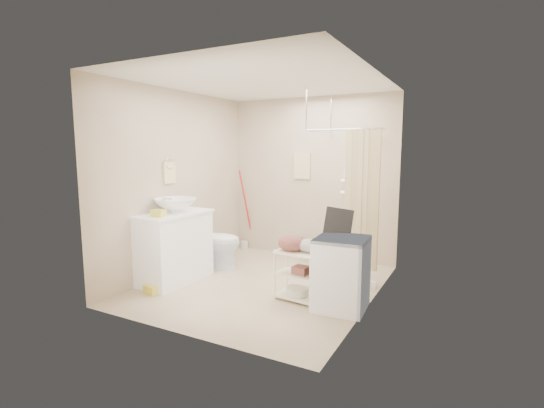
{
  "coord_description": "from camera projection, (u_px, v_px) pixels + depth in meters",
  "views": [
    {
      "loc": [
        2.43,
        -4.37,
        1.77
      ],
      "look_at": [
        -0.01,
        0.25,
        1.04
      ],
      "focal_mm": 26.0,
      "sensor_mm": 36.0,
      "label": 1
    }
  ],
  "objects": [
    {
      "name": "floor",
      "position": [
        264.0,
        284.0,
        5.19
      ],
      "size": [
        3.2,
        3.2,
        0.0
      ],
      "primitive_type": "plane",
      "color": "beige",
      "rests_on": "ground"
    },
    {
      "name": "ceiling",
      "position": [
        263.0,
        81.0,
        4.84
      ],
      "size": [
        2.8,
        3.2,
        0.04
      ],
      "primitive_type": "cube",
      "color": "silver",
      "rests_on": "ground"
    },
    {
      "name": "wall_back",
      "position": [
        311.0,
        178.0,
        6.42
      ],
      "size": [
        2.8,
        0.04,
        2.6
      ],
      "primitive_type": "cube",
      "color": "#C6B399",
      "rests_on": "ground"
    },
    {
      "name": "wall_front",
      "position": [
        179.0,
        201.0,
        3.61
      ],
      "size": [
        2.8,
        0.04,
        2.6
      ],
      "primitive_type": "cube",
      "color": "#C6B399",
      "rests_on": "ground"
    },
    {
      "name": "wall_left",
      "position": [
        178.0,
        182.0,
        5.66
      ],
      "size": [
        0.04,
        3.2,
        2.6
      ],
      "primitive_type": "cube",
      "color": "#C6B399",
      "rests_on": "ground"
    },
    {
      "name": "wall_right",
      "position": [
        373.0,
        192.0,
        4.37
      ],
      "size": [
        0.04,
        3.2,
        2.6
      ],
      "primitive_type": "cube",
      "color": "#C6B399",
      "rests_on": "ground"
    },
    {
      "name": "vanity",
      "position": [
        173.0,
        247.0,
        5.3
      ],
      "size": [
        0.62,
        1.08,
        0.93
      ],
      "primitive_type": "cube",
      "rotation": [
        0.0,
        0.0,
        -0.03
      ],
      "color": "white",
      "rests_on": "ground"
    },
    {
      "name": "sink",
      "position": [
        175.0,
        205.0,
        5.25
      ],
      "size": [
        0.61,
        0.61,
        0.19
      ],
      "primitive_type": "imported",
      "rotation": [
        0.0,
        0.0,
        0.1
      ],
      "color": "white",
      "rests_on": "vanity"
    },
    {
      "name": "counter_basket",
      "position": [
        159.0,
        213.0,
        4.92
      ],
      "size": [
        0.17,
        0.14,
        0.09
      ],
      "primitive_type": "cube",
      "rotation": [
        0.0,
        0.0,
        0.12
      ],
      "color": "yellow",
      "rests_on": "vanity"
    },
    {
      "name": "floor_basket",
      "position": [
        152.0,
        287.0,
        4.87
      ],
      "size": [
        0.3,
        0.24,
        0.15
      ],
      "primitive_type": "cube",
      "rotation": [
        0.0,
        0.0,
        -0.13
      ],
      "color": "#F6E949",
      "rests_on": "ground"
    },
    {
      "name": "toilet",
      "position": [
        215.0,
        240.0,
        5.94
      ],
      "size": [
        0.85,
        0.54,
        0.82
      ],
      "primitive_type": "imported",
      "rotation": [
        0.0,
        0.0,
        1.68
      ],
      "color": "white",
      "rests_on": "ground"
    },
    {
      "name": "mop",
      "position": [
        244.0,
        210.0,
        6.99
      ],
      "size": [
        0.17,
        0.17,
        1.4
      ],
      "primitive_type": null,
      "rotation": [
        0.0,
        0.0,
        0.37
      ],
      "color": "red",
      "rests_on": "ground"
    },
    {
      "name": "potted_plant_a",
      "position": [
        301.0,
        247.0,
        6.47
      ],
      "size": [
        0.22,
        0.19,
        0.34
      ],
      "primitive_type": "imported",
      "rotation": [
        0.0,
        0.0,
        0.44
      ],
      "color": "brown",
      "rests_on": "ground"
    },
    {
      "name": "potted_plant_b",
      "position": [
        311.0,
        249.0,
        6.35
      ],
      "size": [
        0.25,
        0.24,
        0.35
      ],
      "primitive_type": "imported",
      "rotation": [
        0.0,
        0.0,
        -0.61
      ],
      "color": "brown",
      "rests_on": "ground"
    },
    {
      "name": "hanging_towel",
      "position": [
        302.0,
        166.0,
        6.44
      ],
      "size": [
        0.28,
        0.03,
        0.42
      ],
      "primitive_type": "cube",
      "color": "beige",
      "rests_on": "wall_back"
    },
    {
      "name": "towel_ring",
      "position": [
        169.0,
        171.0,
        5.46
      ],
      "size": [
        0.04,
        0.22,
        0.34
      ],
      "primitive_type": null,
      "color": "#FAE29C",
      "rests_on": "wall_left"
    },
    {
      "name": "tp_holder",
      "position": [
        184.0,
        222.0,
        5.77
      ],
      "size": [
        0.08,
        0.12,
        0.14
      ],
      "primitive_type": null,
      "color": "silver",
      "rests_on": "wall_left"
    },
    {
      "name": "shower",
      "position": [
        352.0,
        201.0,
        5.58
      ],
      "size": [
        1.1,
        1.1,
        2.1
      ],
      "primitive_type": null,
      "color": "white",
      "rests_on": "ground"
    },
    {
      "name": "shampoo_bottle_a",
      "position": [
        347.0,
        171.0,
        6.03
      ],
      "size": [
        0.13,
        0.13,
        0.25
      ],
      "primitive_type": "imported",
      "rotation": [
        0.0,
        0.0,
        0.42
      ],
      "color": "silver",
      "rests_on": "shower"
    },
    {
      "name": "shampoo_bottle_b",
      "position": [
        353.0,
        174.0,
        5.99
      ],
      "size": [
        0.09,
        0.1,
        0.17
      ],
      "primitive_type": "imported",
      "rotation": [
        0.0,
        0.0,
        0.27
      ],
      "color": "#3E5EB8",
      "rests_on": "shower"
    },
    {
      "name": "washing_machine",
      "position": [
        341.0,
        273.0,
        4.38
      ],
      "size": [
        0.59,
        0.61,
        0.81
      ],
      "primitive_type": "cube",
      "rotation": [
        0.0,
        0.0,
        0.07
      ],
      "color": "white",
      "rests_on": "ground"
    },
    {
      "name": "laundry_rack",
      "position": [
        298.0,
        271.0,
        4.62
      ],
      "size": [
        0.55,
        0.36,
        0.71
      ],
      "primitive_type": null,
      "rotation": [
        0.0,
        0.0,
        -0.12
      ],
      "color": "white",
      "rests_on": "ground"
    },
    {
      "name": "ironing_board",
      "position": [
        333.0,
        254.0,
        4.54
      ],
      "size": [
        0.33,
        0.2,
        1.13
      ],
      "primitive_type": null,
      "rotation": [
        0.0,
        0.0,
        0.34
      ],
      "color": "black",
      "rests_on": "ground"
    }
  ]
}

